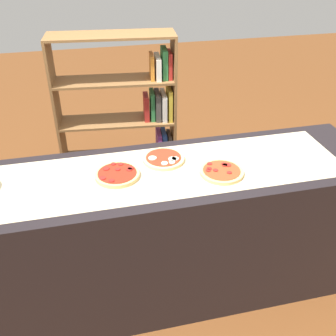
# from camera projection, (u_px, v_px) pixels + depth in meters

# --- Properties ---
(ground_plane) EXTENTS (12.00, 12.00, 0.00)m
(ground_plane) POSITION_uv_depth(u_px,v_px,m) (168.00, 284.00, 2.61)
(ground_plane) COLOR brown
(counter) EXTENTS (2.42, 0.67, 0.91)m
(counter) POSITION_uv_depth(u_px,v_px,m) (168.00, 233.00, 2.37)
(counter) COLOR black
(counter) RESTS_ON ground_plane
(parchment_paper) EXTENTS (1.97, 0.53, 0.00)m
(parchment_paper) POSITION_uv_depth(u_px,v_px,m) (168.00, 171.00, 2.13)
(parchment_paper) COLOR beige
(parchment_paper) RESTS_ON counter
(pizza_pepperoni_0) EXTENTS (0.24, 0.24, 0.03)m
(pizza_pepperoni_0) POSITION_uv_depth(u_px,v_px,m) (117.00, 174.00, 2.07)
(pizza_pepperoni_0) COLOR #DBB26B
(pizza_pepperoni_0) RESTS_ON parchment_paper
(pizza_mozzarella_1) EXTENTS (0.24, 0.24, 0.03)m
(pizza_mozzarella_1) POSITION_uv_depth(u_px,v_px,m) (164.00, 159.00, 2.21)
(pizza_mozzarella_1) COLOR #E5C17F
(pizza_mozzarella_1) RESTS_ON parchment_paper
(pizza_pepperoni_2) EXTENTS (0.24, 0.24, 0.03)m
(pizza_pepperoni_2) POSITION_uv_depth(u_px,v_px,m) (222.00, 172.00, 2.10)
(pizza_pepperoni_2) COLOR #DBB26B
(pizza_pepperoni_2) RESTS_ON parchment_paper
(bookshelf) EXTENTS (0.97, 0.38, 1.38)m
(bookshelf) POSITION_uv_depth(u_px,v_px,m) (134.00, 125.00, 3.21)
(bookshelf) COLOR brown
(bookshelf) RESTS_ON ground_plane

